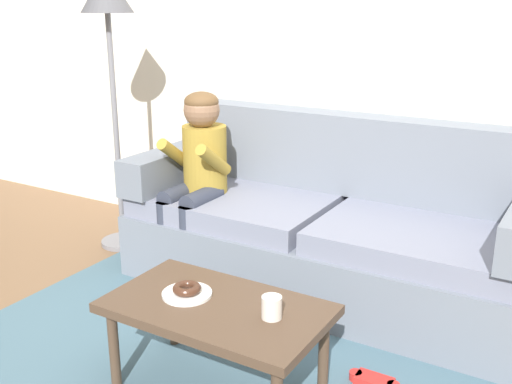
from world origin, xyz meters
name	(u,v)px	position (x,y,z in m)	size (l,w,h in m)	color
ground	(240,353)	(0.00, 0.00, 0.00)	(10.00, 10.00, 0.00)	brown
wall_back	(363,35)	(0.00, 1.40, 1.40)	(8.00, 0.10, 2.80)	silver
area_rug	(209,378)	(0.00, -0.25, 0.01)	(2.63, 2.09, 0.01)	#476675
couch	(330,232)	(0.08, 0.85, 0.35)	(2.29, 0.90, 0.97)	slate
coffee_table	(217,315)	(0.08, -0.30, 0.37)	(0.90, 0.52, 0.42)	#4C3828
person_child	(197,167)	(-0.69, 0.64, 0.67)	(0.34, 0.58, 1.10)	olive
plate	(187,294)	(-0.07, -0.30, 0.42)	(0.21, 0.21, 0.01)	white
donut	(187,288)	(-0.07, -0.30, 0.45)	(0.12, 0.12, 0.04)	#422619
mug	(272,307)	(0.33, -0.28, 0.46)	(0.08, 0.08, 0.09)	silver
toy_controller	(374,383)	(0.64, 0.06, 0.03)	(0.23, 0.09, 0.05)	red
floor_lamp	(108,23)	(-1.41, 0.74, 1.46)	(0.32, 0.32, 1.79)	slate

